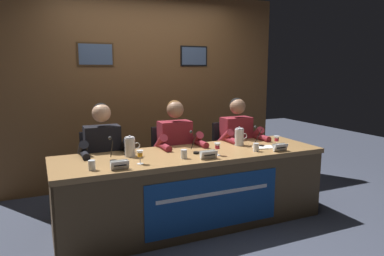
% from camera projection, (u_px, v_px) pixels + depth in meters
% --- Properties ---
extents(ground_plane, '(12.00, 12.00, 0.00)m').
position_uv_depth(ground_plane, '(192.00, 222.00, 3.64)').
color(ground_plane, '#383D4C').
extents(wall_back_panelled, '(3.92, 0.14, 2.60)m').
position_uv_depth(wall_back_panelled, '(147.00, 89.00, 4.79)').
color(wall_back_panelled, brown).
rests_on(wall_back_panelled, ground_plane).
extents(conference_table, '(2.72, 0.82, 0.74)m').
position_uv_depth(conference_table, '(196.00, 178.00, 3.46)').
color(conference_table, olive).
rests_on(conference_table, ground_plane).
extents(chair_left, '(0.44, 0.44, 0.91)m').
position_uv_depth(chair_left, '(102.00, 175.00, 3.77)').
color(chair_left, black).
rests_on(chair_left, ground_plane).
extents(panelist_left, '(0.51, 0.48, 1.23)m').
position_uv_depth(panelist_left, '(104.00, 154.00, 3.55)').
color(panelist_left, black).
rests_on(panelist_left, ground_plane).
extents(nameplate_left, '(0.15, 0.06, 0.08)m').
position_uv_depth(nameplate_left, '(120.00, 165.00, 2.90)').
color(nameplate_left, white).
rests_on(nameplate_left, conference_table).
extents(juice_glass_left, '(0.06, 0.06, 0.12)m').
position_uv_depth(juice_glass_left, '(140.00, 155.00, 3.07)').
color(juice_glass_left, white).
rests_on(juice_glass_left, conference_table).
extents(water_cup_left, '(0.06, 0.06, 0.08)m').
position_uv_depth(water_cup_left, '(92.00, 166.00, 2.88)').
color(water_cup_left, silver).
rests_on(water_cup_left, conference_table).
extents(microphone_left, '(0.06, 0.17, 0.22)m').
position_uv_depth(microphone_left, '(112.00, 153.00, 3.16)').
color(microphone_left, black).
rests_on(microphone_left, conference_table).
extents(chair_center, '(0.44, 0.44, 0.91)m').
position_uv_depth(chair_center, '(171.00, 166.00, 4.10)').
color(chair_center, black).
rests_on(chair_center, ground_plane).
extents(panelist_center, '(0.51, 0.48, 1.23)m').
position_uv_depth(panelist_center, '(178.00, 147.00, 3.87)').
color(panelist_center, black).
rests_on(panelist_center, ground_plane).
extents(nameplate_center, '(0.17, 0.06, 0.08)m').
position_uv_depth(nameplate_center, '(209.00, 155.00, 3.25)').
color(nameplate_center, white).
rests_on(nameplate_center, conference_table).
extents(juice_glass_center, '(0.06, 0.06, 0.12)m').
position_uv_depth(juice_glass_center, '(217.00, 147.00, 3.38)').
color(juice_glass_center, white).
rests_on(juice_glass_center, conference_table).
extents(water_cup_center, '(0.06, 0.06, 0.08)m').
position_uv_depth(water_cup_center, '(184.00, 155.00, 3.27)').
color(water_cup_center, silver).
rests_on(water_cup_center, conference_table).
extents(microphone_center, '(0.06, 0.17, 0.22)m').
position_uv_depth(microphone_center, '(194.00, 146.00, 3.48)').
color(microphone_center, black).
rests_on(microphone_center, conference_table).
extents(chair_right, '(0.44, 0.44, 0.91)m').
position_uv_depth(chair_right, '(231.00, 159.00, 4.42)').
color(chair_right, black).
rests_on(chair_right, ground_plane).
extents(panelist_right, '(0.51, 0.48, 1.23)m').
position_uv_depth(panelist_right, '(240.00, 141.00, 4.20)').
color(panelist_right, black).
rests_on(panelist_right, ground_plane).
extents(nameplate_right, '(0.16, 0.06, 0.08)m').
position_uv_depth(nameplate_right, '(280.00, 147.00, 3.56)').
color(nameplate_right, white).
rests_on(nameplate_right, conference_table).
extents(juice_glass_right, '(0.06, 0.06, 0.12)m').
position_uv_depth(juice_glass_right, '(277.00, 139.00, 3.74)').
color(juice_glass_right, white).
rests_on(juice_glass_right, conference_table).
extents(water_cup_right, '(0.06, 0.06, 0.08)m').
position_uv_depth(water_cup_right, '(256.00, 148.00, 3.55)').
color(water_cup_right, silver).
rests_on(water_cup_right, conference_table).
extents(microphone_right, '(0.06, 0.17, 0.22)m').
position_uv_depth(microphone_right, '(259.00, 140.00, 3.79)').
color(microphone_right, black).
rests_on(microphone_right, conference_table).
extents(water_pitcher_left_side, '(0.15, 0.10, 0.21)m').
position_uv_depth(water_pitcher_left_side, '(130.00, 147.00, 3.34)').
color(water_pitcher_left_side, silver).
rests_on(water_pitcher_left_side, conference_table).
extents(water_pitcher_right_side, '(0.15, 0.10, 0.21)m').
position_uv_depth(water_pitcher_right_side, '(239.00, 137.00, 3.83)').
color(water_pitcher_right_side, silver).
rests_on(water_pitcher_right_side, conference_table).
extents(document_stack_right, '(0.24, 0.19, 0.01)m').
position_uv_depth(document_stack_right, '(264.00, 147.00, 3.72)').
color(document_stack_right, white).
rests_on(document_stack_right, conference_table).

